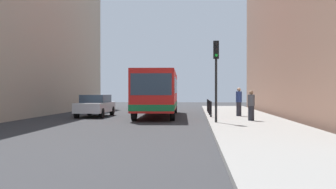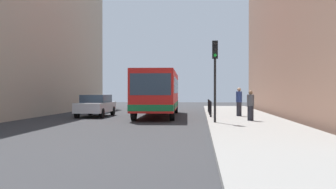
{
  "view_description": "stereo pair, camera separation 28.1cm",
  "coord_description": "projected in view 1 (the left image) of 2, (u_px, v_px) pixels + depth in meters",
  "views": [
    {
      "loc": [
        2.53,
        -22.37,
        1.69
      ],
      "look_at": [
        0.77,
        2.19,
        1.51
      ],
      "focal_mm": 41.6,
      "sensor_mm": 36.0,
      "label": 1
    },
    {
      "loc": [
        2.81,
        -22.35,
        1.69
      ],
      "look_at": [
        0.77,
        2.19,
        1.51
      ],
      "focal_mm": 41.6,
      "sensor_mm": 36.0,
      "label": 2
    }
  ],
  "objects": [
    {
      "name": "ground_plane",
      "position": [
        152.0,
        121.0,
        22.51
      ],
      "size": [
        80.0,
        80.0,
        0.0
      ],
      "primitive_type": "plane",
      "color": "#2D2D30"
    },
    {
      "name": "sidewalk",
      "position": [
        246.0,
        120.0,
        22.12
      ],
      "size": [
        4.4,
        40.0,
        0.15
      ],
      "primitive_type": "cube",
      "color": "gray",
      "rests_on": "ground"
    },
    {
      "name": "building_right",
      "position": [
        332.0,
        24.0,
        25.63
      ],
      "size": [
        7.0,
        32.0,
        12.33
      ],
      "primitive_type": "cube",
      "color": "#936B56",
      "rests_on": "ground"
    },
    {
      "name": "bus",
      "position": [
        158.0,
        91.0,
        26.79
      ],
      "size": [
        2.89,
        11.1,
        3.0
      ],
      "rotation": [
        0.0,
        0.0,
        3.18
      ],
      "color": "red",
      "rests_on": "ground"
    },
    {
      "name": "car_beside_bus",
      "position": [
        95.0,
        105.0,
        26.4
      ],
      "size": [
        1.89,
        4.41,
        1.48
      ],
      "rotation": [
        0.0,
        0.0,
        3.13
      ],
      "color": "silver",
      "rests_on": "ground"
    },
    {
      "name": "traffic_light",
      "position": [
        216.0,
        66.0,
        19.53
      ],
      "size": [
        0.28,
        0.33,
        4.1
      ],
      "color": "black",
      "rests_on": "sidewalk"
    },
    {
      "name": "bollard_near",
      "position": [
        211.0,
        109.0,
        23.62
      ],
      "size": [
        0.11,
        0.11,
        0.95
      ],
      "primitive_type": "cylinder",
      "color": "black",
      "rests_on": "sidewalk"
    },
    {
      "name": "bollard_mid",
      "position": [
        210.0,
        108.0,
        25.85
      ],
      "size": [
        0.11,
        0.11,
        0.95
      ],
      "primitive_type": "cylinder",
      "color": "black",
      "rests_on": "sidewalk"
    },
    {
      "name": "bollard_far",
      "position": [
        209.0,
        106.0,
        28.08
      ],
      "size": [
        0.11,
        0.11,
        0.95
      ],
      "primitive_type": "cylinder",
      "color": "black",
      "rests_on": "sidewalk"
    },
    {
      "name": "bollard_farthest",
      "position": [
        208.0,
        105.0,
        30.3
      ],
      "size": [
        0.11,
        0.11,
        0.95
      ],
      "primitive_type": "cylinder",
      "color": "black",
      "rests_on": "sidewalk"
    },
    {
      "name": "pedestrian_near_signal",
      "position": [
        251.0,
        106.0,
        20.74
      ],
      "size": [
        0.38,
        0.38,
        1.6
      ],
      "rotation": [
        0.0,
        0.0,
        5.12
      ],
      "color": "#26262D",
      "rests_on": "sidewalk"
    },
    {
      "name": "pedestrian_mid_sidewalk",
      "position": [
        239.0,
        102.0,
        24.65
      ],
      "size": [
        0.38,
        0.38,
        1.8
      ],
      "rotation": [
        0.0,
        0.0,
        0.71
      ],
      "color": "#26262D",
      "rests_on": "sidewalk"
    }
  ]
}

